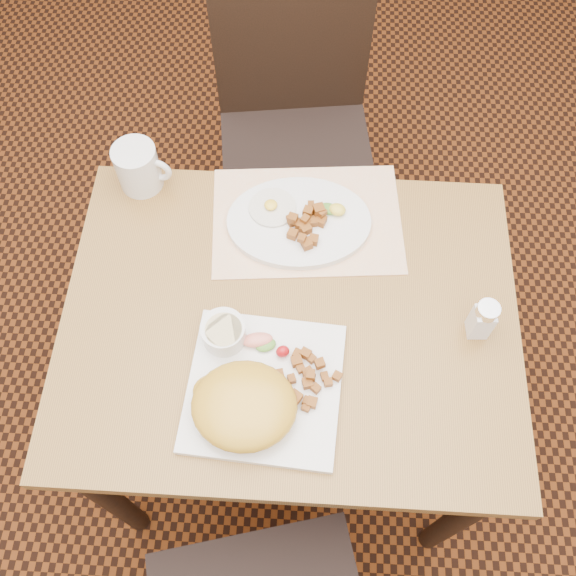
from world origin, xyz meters
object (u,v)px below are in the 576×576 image
(table, at_px, (290,339))
(plate_oval, at_px, (299,222))
(plate_square, at_px, (264,388))
(salt_shaker, at_px, (482,319))
(chair_far, at_px, (295,117))
(coffee_mug, at_px, (139,167))

(table, bearing_deg, plate_oval, 88.22)
(table, bearing_deg, plate_square, -104.55)
(plate_square, xyz_separation_m, plate_oval, (0.05, 0.37, 0.00))
(plate_oval, bearing_deg, table, -91.78)
(table, xyz_separation_m, salt_shaker, (0.36, -0.01, 0.16))
(chair_far, distance_m, coffee_mug, 0.58)
(coffee_mug, bearing_deg, plate_square, -56.73)
(plate_oval, distance_m, coffee_mug, 0.36)
(chair_far, relative_size, plate_oval, 3.19)
(chair_far, distance_m, plate_oval, 0.55)
(salt_shaker, bearing_deg, coffee_mug, 155.69)
(plate_oval, bearing_deg, plate_square, -97.11)
(salt_shaker, bearing_deg, plate_square, -160.49)
(chair_far, relative_size, coffee_mug, 7.87)
(table, relative_size, chair_far, 0.93)
(plate_square, relative_size, coffee_mug, 2.27)
(plate_oval, xyz_separation_m, coffee_mug, (-0.35, 0.09, 0.04))
(chair_far, xyz_separation_m, salt_shaker, (0.39, -0.72, 0.26))
(plate_square, bearing_deg, chair_far, 89.12)
(table, height_order, salt_shaker, salt_shaker)
(chair_far, xyz_separation_m, plate_oval, (0.03, -0.50, 0.22))
(coffee_mug, bearing_deg, table, -42.17)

